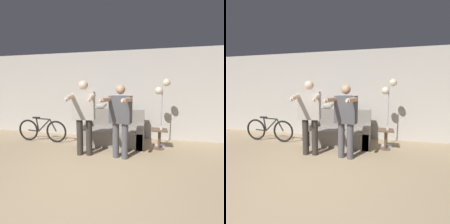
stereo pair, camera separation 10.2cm
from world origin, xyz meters
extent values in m
plane|color=tan|center=(0.00, 0.00, 0.00)|extent=(16.00, 16.00, 0.00)
cube|color=beige|center=(0.00, 3.20, 1.30)|extent=(10.00, 0.05, 2.60)
cube|color=gray|center=(0.00, 2.47, 0.20)|extent=(1.67, 0.85, 0.40)
cube|color=gray|center=(0.00, 2.82, 0.65)|extent=(1.67, 0.14, 0.50)
cube|color=gray|center=(-0.75, 2.47, 0.27)|extent=(0.16, 0.85, 0.54)
cube|color=gray|center=(0.76, 2.47, 0.27)|extent=(0.16, 0.85, 0.54)
cylinder|color=#38332D|center=(-0.53, 1.51, 0.41)|extent=(0.14, 0.14, 0.81)
cylinder|color=#38332D|center=(-0.32, 1.54, 0.41)|extent=(0.14, 0.14, 0.81)
cube|color=#B7B2A8|center=(-0.43, 1.52, 1.12)|extent=(0.49, 0.28, 0.61)
sphere|color=beige|center=(-0.43, 1.52, 1.56)|extent=(0.20, 0.20, 0.20)
cylinder|color=beige|center=(-0.61, 1.24, 1.31)|extent=(0.16, 0.52, 0.16)
cube|color=white|center=(-0.58, 1.00, 1.28)|extent=(0.05, 0.13, 0.05)
cylinder|color=beige|center=(-0.17, 1.31, 1.31)|extent=(0.16, 0.52, 0.16)
cube|color=white|center=(-0.14, 1.06, 1.28)|extent=(0.05, 0.13, 0.05)
cylinder|color=#56565B|center=(0.29, 1.54, 0.38)|extent=(0.14, 0.14, 0.76)
cylinder|color=#56565B|center=(0.49, 1.51, 0.38)|extent=(0.14, 0.14, 0.76)
cube|color=#4C4C51|center=(0.39, 1.52, 1.05)|extent=(0.48, 0.29, 0.57)
sphere|color=tan|center=(0.39, 1.52, 1.47)|extent=(0.19, 0.19, 0.19)
cylinder|color=tan|center=(0.14, 1.31, 1.27)|extent=(0.16, 0.51, 0.09)
cube|color=white|center=(0.10, 1.06, 1.27)|extent=(0.05, 0.12, 0.04)
cylinder|color=tan|center=(0.56, 1.24, 1.27)|extent=(0.16, 0.51, 0.09)
cube|color=white|center=(0.52, 0.99, 1.27)|extent=(0.05, 0.12, 0.04)
ellipsoid|color=#B7AD9E|center=(-0.43, 2.82, 0.98)|extent=(0.30, 0.12, 0.16)
sphere|color=#B7AD9E|center=(-0.30, 2.82, 1.03)|extent=(0.12, 0.12, 0.12)
ellipsoid|color=#B7AD9E|center=(-0.58, 2.84, 0.93)|extent=(0.16, 0.04, 0.04)
cone|color=#B7AD9E|center=(-0.32, 2.80, 1.08)|extent=(0.04, 0.04, 0.03)
cone|color=#B7AD9E|center=(-0.32, 2.84, 1.08)|extent=(0.04, 0.04, 0.03)
cylinder|color=#B2B2B7|center=(1.27, 2.53, 0.01)|extent=(0.28, 0.28, 0.02)
cylinder|color=#B2B2B7|center=(1.27, 2.53, 0.78)|extent=(0.03, 0.03, 1.55)
sphere|color=#F4E5C1|center=(1.37, 2.53, 1.63)|extent=(0.19, 0.19, 0.19)
sphere|color=#F4E5C1|center=(1.19, 2.53, 1.43)|extent=(0.19, 0.19, 0.19)
cylinder|color=brown|center=(1.22, 2.30, 0.01)|extent=(0.26, 0.26, 0.02)
cylinder|color=brown|center=(1.22, 2.30, 0.23)|extent=(0.06, 0.06, 0.46)
cube|color=brown|center=(1.22, 2.30, 0.48)|extent=(0.38, 0.38, 0.03)
cylinder|color=white|center=(1.27, 2.27, 0.53)|extent=(0.07, 0.07, 0.08)
torus|color=black|center=(-1.54, 2.23, 0.30)|extent=(0.61, 0.05, 0.61)
torus|color=black|center=(-2.42, 2.23, 0.30)|extent=(0.61, 0.05, 0.61)
cylinder|color=#282828|center=(-1.90, 2.23, 0.47)|extent=(0.39, 0.04, 0.38)
cylinder|color=#282828|center=(-2.12, 2.23, 0.47)|extent=(0.10, 0.04, 0.37)
cylinder|color=#282828|center=(-1.93, 2.23, 0.65)|extent=(0.43, 0.04, 0.05)
cylinder|color=#282828|center=(-2.25, 2.23, 0.30)|extent=(0.34, 0.04, 0.05)
cylinder|color=#282828|center=(-1.63, 2.23, 0.47)|extent=(0.21, 0.04, 0.35)
cube|color=black|center=(-2.15, 2.23, 0.68)|extent=(0.20, 0.07, 0.04)
camera|label=1|loc=(1.01, -2.04, 1.47)|focal=28.00mm
camera|label=2|loc=(1.11, -2.02, 1.47)|focal=28.00mm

